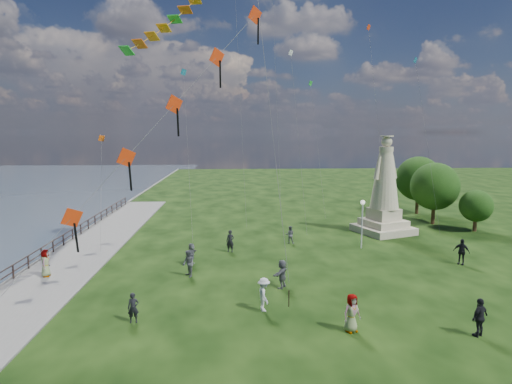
{
  "coord_description": "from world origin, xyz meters",
  "views": [
    {
      "loc": [
        -2.37,
        -18.64,
        9.23
      ],
      "look_at": [
        -1.0,
        8.0,
        5.5
      ],
      "focal_mm": 30.0,
      "sensor_mm": 36.0,
      "label": 1
    }
  ],
  "objects": [
    {
      "name": "person_2",
      "position": [
        -0.87,
        2.55,
        0.88
      ],
      "size": [
        0.78,
        1.22,
        1.76
      ],
      "primitive_type": "imported",
      "rotation": [
        0.0,
        0.0,
        1.75
      ],
      "color": "silver",
      "rests_on": "ground"
    },
    {
      "name": "person_10",
      "position": [
        -14.43,
        8.32,
        0.89
      ],
      "size": [
        0.61,
        0.91,
        1.77
      ],
      "primitive_type": "imported",
      "rotation": [
        0.0,
        0.0,
        1.67
      ],
      "color": "#595960",
      "rests_on": "ground"
    },
    {
      "name": "person_4",
      "position": [
        3.05,
        -0.01,
        0.91
      ],
      "size": [
        1.02,
        0.83,
        1.81
      ],
      "primitive_type": "imported",
      "rotation": [
        0.0,
        0.0,
        0.38
      ],
      "color": "#595960",
      "rests_on": "ground"
    },
    {
      "name": "person_11",
      "position": [
        0.45,
        5.83,
        0.86
      ],
      "size": [
        1.4,
        1.72,
        1.71
      ],
      "primitive_type": "imported",
      "rotation": [
        0.0,
        0.0,
        4.17
      ],
      "color": "#595960",
      "rests_on": "ground"
    },
    {
      "name": "waterfront",
      "position": [
        -15.24,
        8.99,
        -0.06
      ],
      "size": [
        200.0,
        200.0,
        1.51
      ],
      "color": "#384654",
      "rests_on": "ground"
    },
    {
      "name": "person_5",
      "position": [
        -5.39,
        10.67,
        0.77
      ],
      "size": [
        0.76,
        1.48,
        1.53
      ],
      "primitive_type": "imported",
      "rotation": [
        0.0,
        0.0,
        1.46
      ],
      "color": "#595960",
      "rests_on": "ground"
    },
    {
      "name": "person_3",
      "position": [
        8.73,
        -0.77,
        0.9
      ],
      "size": [
        1.19,
        0.98,
        1.8
      ],
      "primitive_type": "imported",
      "rotation": [
        0.0,
        0.0,
        3.63
      ],
      "color": "black",
      "rests_on": "ground"
    },
    {
      "name": "tree_row",
      "position": [
        18.36,
        25.23,
        3.8
      ],
      "size": [
        6.33,
        12.86,
        6.55
      ],
      "color": "#382314",
      "rests_on": "ground"
    },
    {
      "name": "statue",
      "position": [
        11.4,
        19.46,
        3.38
      ],
      "size": [
        5.68,
        5.68,
        8.94
      ],
      "rotation": [
        0.0,
        0.0,
        0.37
      ],
      "color": "tan",
      "rests_on": "ground"
    },
    {
      "name": "small_kites",
      "position": [
        2.33,
        23.6,
        14.73
      ],
      "size": [
        30.19,
        17.16,
        30.88
      ],
      "color": "#166784",
      "rests_on": "ground"
    },
    {
      "name": "lamppost",
      "position": [
        7.8,
        14.29,
        2.82
      ],
      "size": [
        0.36,
        0.36,
        3.91
      ],
      "color": "silver",
      "rests_on": "ground"
    },
    {
      "name": "person_9",
      "position": [
        13.56,
        9.74,
        0.92
      ],
      "size": [
        1.16,
        1.13,
        1.83
      ],
      "primitive_type": "imported",
      "rotation": [
        0.0,
        0.0,
        -0.74
      ],
      "color": "black",
      "rests_on": "ground"
    },
    {
      "name": "person_1",
      "position": [
        -5.35,
        8.1,
        0.86
      ],
      "size": [
        0.85,
        0.98,
        1.73
      ],
      "primitive_type": "imported",
      "rotation": [
        0.0,
        0.0,
        -1.08
      ],
      "color": "#595960",
      "rests_on": "ground"
    },
    {
      "name": "red_kite_train",
      "position": [
        -5.74,
        4.58,
        10.29
      ],
      "size": [
        12.91,
        9.35,
        16.68
      ],
      "color": "black",
      "rests_on": "ground"
    },
    {
      "name": "person_0",
      "position": [
        -7.33,
        1.48,
        0.75
      ],
      "size": [
        0.59,
        0.43,
        1.49
      ],
      "primitive_type": "imported",
      "rotation": [
        0.0,
        0.0,
        0.13
      ],
      "color": "black",
      "rests_on": "ground"
    },
    {
      "name": "person_6",
      "position": [
        -2.71,
        13.7,
        0.86
      ],
      "size": [
        0.72,
        0.57,
        1.72
      ],
      "primitive_type": "imported",
      "rotation": [
        0.0,
        0.0,
        -0.28
      ],
      "color": "black",
      "rests_on": "ground"
    },
    {
      "name": "person_7",
      "position": [
        2.26,
        16.06,
        0.74
      ],
      "size": [
        0.76,
        0.51,
        1.48
      ],
      "primitive_type": "imported",
      "rotation": [
        0.0,
        0.0,
        3.04
      ],
      "color": "#595960",
      "rests_on": "ground"
    }
  ]
}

